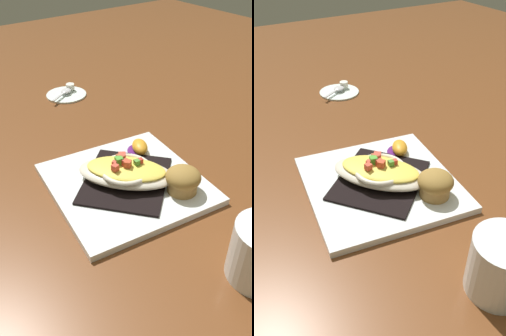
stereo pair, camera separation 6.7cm
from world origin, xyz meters
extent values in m
plane|color=brown|center=(0.00, 0.00, 0.00)|extent=(2.60, 2.60, 0.00)
cube|color=white|center=(0.00, 0.00, 0.01)|extent=(0.31, 0.31, 0.01)
cube|color=black|center=(0.00, 0.00, 0.02)|extent=(0.23, 0.23, 0.00)
ellipsoid|color=beige|center=(0.00, 0.00, 0.03)|extent=(0.20, 0.19, 0.03)
torus|color=beige|center=(0.00, 0.00, 0.04)|extent=(0.14, 0.14, 0.01)
ellipsoid|color=#EED44F|center=(0.00, 0.00, 0.04)|extent=(0.16, 0.16, 0.02)
cube|color=#C94837|center=(-0.01, -0.02, 0.05)|extent=(0.01, 0.01, 0.01)
cube|color=#D64B39|center=(-0.02, 0.01, 0.06)|extent=(0.02, 0.02, 0.01)
cube|color=#AA522F|center=(-0.02, 0.00, 0.06)|extent=(0.02, 0.02, 0.01)
cube|color=#4FA533|center=(-0.01, -0.01, 0.06)|extent=(0.02, 0.02, 0.01)
cube|color=red|center=(0.01, 0.03, 0.05)|extent=(0.01, 0.01, 0.01)
cube|color=green|center=(-0.02, -0.01, 0.06)|extent=(0.02, 0.02, 0.01)
cube|color=#D24B2D|center=(0.01, 0.00, 0.06)|extent=(0.02, 0.02, 0.01)
cube|color=#D33C3C|center=(0.00, 0.00, 0.06)|extent=(0.01, 0.01, 0.01)
cube|color=#549536|center=(0.01, 0.02, 0.05)|extent=(0.01, 0.01, 0.01)
cube|color=#C94734|center=(0.00, 0.00, 0.06)|extent=(0.01, 0.01, 0.01)
cube|color=#DA4B37|center=(0.00, -0.02, 0.06)|extent=(0.01, 0.01, 0.01)
cylinder|color=#9F743B|center=(0.09, 0.06, 0.02)|extent=(0.05, 0.05, 0.02)
ellipsoid|color=olive|center=(0.09, 0.06, 0.04)|extent=(0.06, 0.06, 0.04)
ellipsoid|color=#4C0F23|center=(0.09, 0.06, 0.05)|extent=(0.02, 0.02, 0.01)
ellipsoid|color=#531B69|center=(-0.07, 0.08, 0.02)|extent=(0.06, 0.06, 0.01)
ellipsoid|color=orange|center=(-0.06, 0.09, 0.03)|extent=(0.06, 0.05, 0.02)
cylinder|color=white|center=(-0.44, 0.11, 0.00)|extent=(0.11, 0.11, 0.01)
ellipsoid|color=silver|center=(-0.44, 0.11, 0.01)|extent=(0.04, 0.04, 0.01)
cube|color=silver|center=(-0.42, 0.08, 0.01)|extent=(0.04, 0.05, 0.00)
cylinder|color=white|center=(-0.45, 0.14, 0.02)|extent=(0.02, 0.02, 0.02)
camera|label=1|loc=(0.43, -0.33, 0.43)|focal=38.37mm
camera|label=2|loc=(0.47, -0.27, 0.43)|focal=38.37mm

